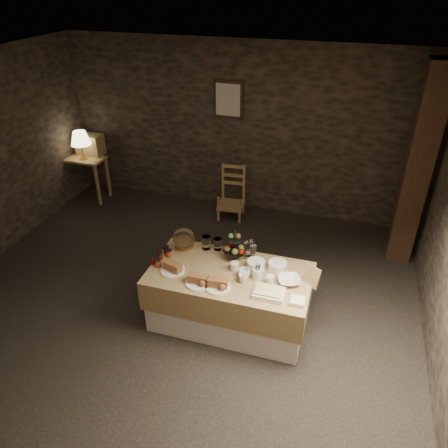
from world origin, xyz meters
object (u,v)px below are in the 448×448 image
(table_lamp, at_px, (80,138))
(chair, at_px, (232,194))
(console_table, at_px, (84,165))
(buffet_table, at_px, (230,294))
(timber_column, at_px, (418,169))
(fruit_stand, at_px, (235,248))
(wine_rack, at_px, (90,145))

(table_lamp, bearing_deg, chair, 4.21)
(table_lamp, bearing_deg, console_table, 135.00)
(buffet_table, xyz_separation_m, console_table, (-3.17, 2.19, 0.21))
(chair, distance_m, timber_column, 2.69)
(chair, distance_m, fruit_stand, 2.20)
(table_lamp, distance_m, timber_column, 4.97)
(chair, bearing_deg, timber_column, -13.71)
(fruit_stand, bearing_deg, buffet_table, -84.97)
(chair, relative_size, fruit_stand, 1.83)
(table_lamp, bearing_deg, fruit_stand, -31.27)
(console_table, height_order, table_lamp, table_lamp)
(chair, height_order, timber_column, timber_column)
(timber_column, bearing_deg, chair, 170.53)
(wine_rack, bearing_deg, chair, -1.12)
(table_lamp, height_order, chair, table_lamp)
(buffet_table, bearing_deg, table_lamp, 145.49)
(console_table, bearing_deg, table_lamp, -45.00)
(buffet_table, xyz_separation_m, chair, (-0.65, 2.32, -0.02))
(console_table, bearing_deg, buffet_table, -34.70)
(buffet_table, distance_m, fruit_stand, 0.50)
(wine_rack, bearing_deg, buffet_table, -37.28)
(wine_rack, bearing_deg, table_lamp, -90.00)
(console_table, xyz_separation_m, table_lamp, (0.05, -0.05, 0.48))
(timber_column, height_order, fruit_stand, timber_column)
(buffet_table, distance_m, chair, 2.41)
(table_lamp, bearing_deg, buffet_table, -34.51)
(buffet_table, distance_m, wine_rack, 3.95)
(timber_column, bearing_deg, fruit_stand, -138.67)
(buffet_table, relative_size, chair, 2.63)
(console_table, height_order, timber_column, timber_column)
(table_lamp, xyz_separation_m, timber_column, (4.96, -0.23, 0.21))
(console_table, relative_size, wine_rack, 1.74)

